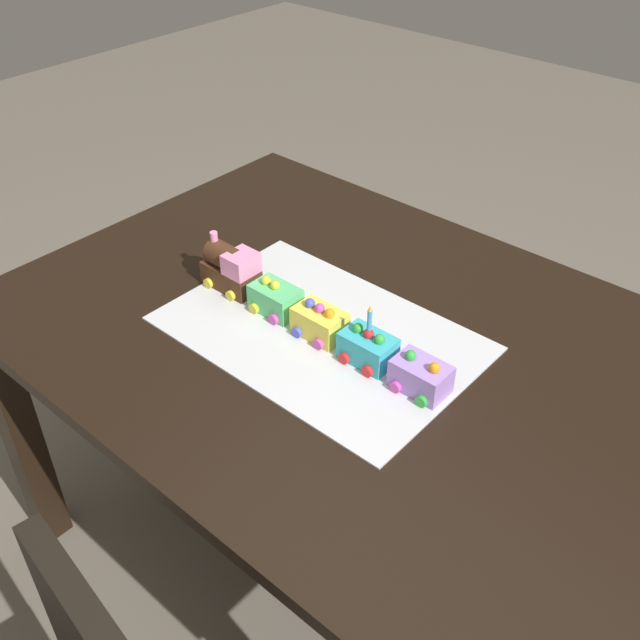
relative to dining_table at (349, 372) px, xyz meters
The scene contains 9 objects.
ground_plane 0.63m from the dining_table, ahead, with size 8.00×8.00×0.00m, color #6B6054.
dining_table is the anchor object (origin of this frame).
cake_board 0.12m from the dining_table, 130.05° to the right, with size 0.60×0.40×0.00m, color silver.
cake_locomotive 0.33m from the dining_table, 169.83° to the right, with size 0.14×0.08×0.12m.
cake_car_hopper_mint_green 0.21m from the dining_table, 161.76° to the right, with size 0.10×0.08×0.07m.
cake_car_caboose_lemon 0.15m from the dining_table, 124.68° to the right, with size 0.10×0.08×0.07m.
cake_car_flatbed_turquoise 0.17m from the dining_table, 31.36° to the right, with size 0.10×0.08×0.07m.
cake_car_gondola_lavender 0.25m from the dining_table, 14.13° to the right, with size 0.10×0.08×0.07m.
birthday_candle 0.23m from the dining_table, 31.21° to the right, with size 0.01×0.01×0.05m.
Camera 1 is at (0.70, -0.89, 1.62)m, focal length 40.95 mm.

